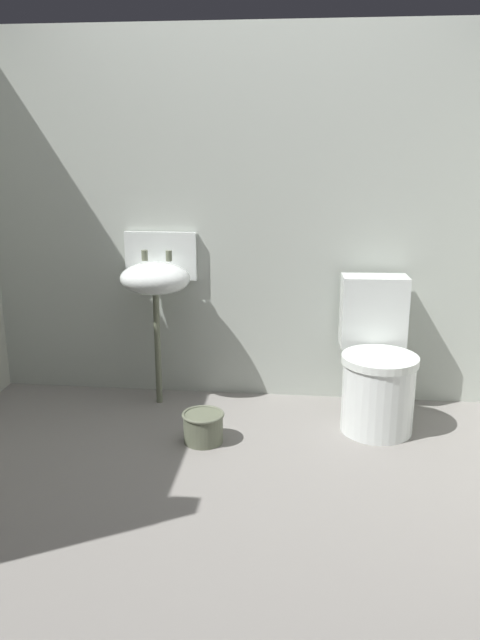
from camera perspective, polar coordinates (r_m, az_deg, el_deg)
The scene contains 5 objects.
ground_plane at distance 2.97m, azimuth -0.56°, elevation -15.32°, with size 3.52×2.57×0.08m, color gray.
wall_back at distance 3.70m, azimuth 1.40°, elevation 8.97°, with size 3.52×0.10×2.11m, color #B3BAAF.
toilet_near_wall at distance 3.49m, azimuth 12.18°, elevation -4.22°, with size 0.42×0.61×0.78m.
sink at distance 3.63m, azimuth -7.55°, elevation 3.88°, with size 0.42×0.35×0.99m.
bucket at distance 3.30m, azimuth -3.32°, elevation -9.54°, with size 0.22×0.22×0.16m.
Camera 1 is at (0.29, -2.53, 1.50)m, focal length 35.59 mm.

